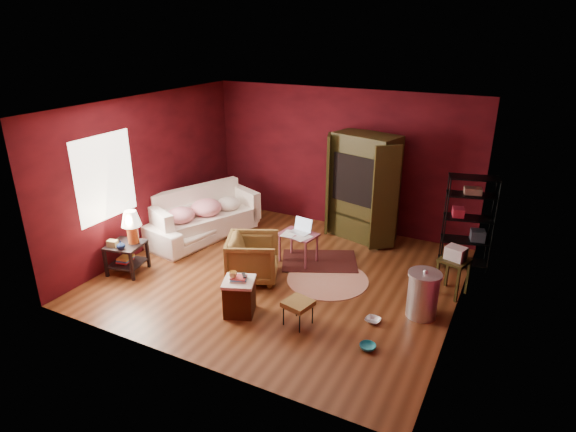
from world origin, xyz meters
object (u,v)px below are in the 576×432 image
Objects in this scene: side_table at (129,236)px; laptop_desk at (299,237)px; armchair at (253,256)px; sofa at (203,214)px; hamper at (239,296)px; tv_armoire at (363,186)px; wire_shelving at (469,219)px.

side_table is 1.39× the size of laptop_desk.
sofa is at bearing 34.99° from armchair.
laptop_desk is at bearing 34.29° from side_table.
hamper is (2.12, -2.01, -0.18)m from sofa.
armchair is 0.97m from laptop_desk.
armchair is 2.10m from side_table.
side_table is at bearing -176.13° from sofa.
side_table is at bearing -118.22° from tv_armoire.
tv_armoire reaches higher than wire_shelving.
sofa is 2.16m from laptop_desk.
armchair is 0.40× the size of tv_armoire.
laptop_desk is at bearing -83.33° from sofa.
laptop_desk is at bearing 88.79° from hamper.
tv_armoire is at bearing -53.26° from sofa.
tv_armoire is (1.02, 2.40, 0.66)m from armchair.
wire_shelving is (2.62, 1.14, 0.41)m from laptop_desk.
tv_armoire is at bearing -47.73° from armchair.
armchair reaches higher than laptop_desk.
wire_shelving is at bearing -80.82° from armchair.
tv_armoire is at bearing 155.49° from wire_shelving.
hamper is (0.36, -0.98, -0.13)m from armchair.
sofa is 4.89m from wire_shelving.
side_table is 0.66× the size of wire_shelving.
armchair is 0.76× the size of side_table.
hamper is at bearing 175.65° from armchair.
side_table is 5.69m from wire_shelving.
laptop_desk is at bearing -49.06° from armchair.
side_table is at bearing -165.03° from wire_shelving.
wire_shelving is at bearing 4.86° from tv_armoire.
sofa reaches higher than laptop_desk.
armchair is at bearing -105.73° from laptop_desk.
hamper is (2.32, -0.25, -0.37)m from side_table.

